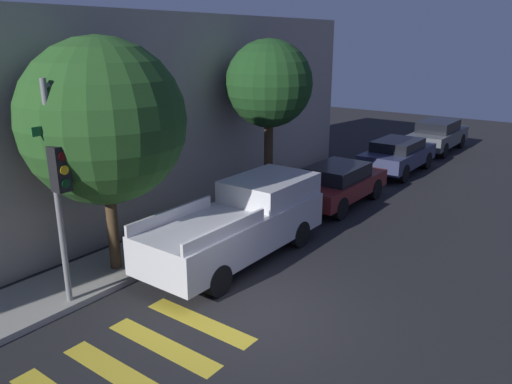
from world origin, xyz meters
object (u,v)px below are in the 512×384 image
Objects in this scene: tree_near_corner at (103,122)px; sedan_middle at (398,155)px; sedan_far_end at (438,135)px; tree_midblock at (269,84)px; pickup_truck at (242,221)px; sedan_near_corner at (338,183)px; traffic_light_pole at (72,155)px.

sedan_middle is at bearing -8.01° from tree_near_corner.
sedan_far_end is (5.30, -0.00, 0.05)m from sedan_middle.
pickup_truck is at bearing -153.81° from tree_midblock.
sedan_middle is (5.32, 0.00, 0.02)m from sedan_near_corner.
tree_near_corner reaches higher than pickup_truck.
sedan_far_end is 18.80m from tree_near_corner.
sedan_middle is 5.30m from sedan_far_end.
sedan_middle is at bearing 0.00° from sedan_near_corner.
traffic_light_pole is 0.86× the size of tree_near_corner.
sedan_middle is 13.63m from tree_near_corner.
sedan_middle is at bearing -15.25° from tree_midblock.
pickup_truck is 1.26× the size of sedan_middle.
pickup_truck is at bearing -180.00° from sedan_near_corner.
tree_midblock is (6.38, 0.00, 0.37)m from tree_near_corner.
traffic_light_pole reaches higher than sedan_middle.
sedan_near_corner is at bearing -180.00° from sedan_far_end.
traffic_light_pole is at bearing -175.57° from tree_midblock.
pickup_truck is 10.58m from sedan_middle.
traffic_light_pole reaches higher than sedan_near_corner.
tree_midblock reaches higher than sedan_near_corner.
traffic_light_pole is at bearing 174.98° from sedan_middle.
tree_near_corner reaches higher than sedan_middle.
sedan_near_corner is 0.76× the size of tree_near_corner.
tree_near_corner is at bearing 25.66° from traffic_light_pole.
tree_near_corner is (-7.86, 1.86, 2.92)m from sedan_near_corner.
sedan_far_end is at bearing 0.00° from pickup_truck.
sedan_far_end reaches higher than sedan_near_corner.
pickup_truck is 1.30× the size of sedan_near_corner.
sedan_middle is at bearing -5.02° from traffic_light_pole.
traffic_light_pole reaches higher than sedan_far_end.
tree_midblock reaches higher than sedan_middle.
tree_near_corner is at bearing 171.99° from sedan_middle.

